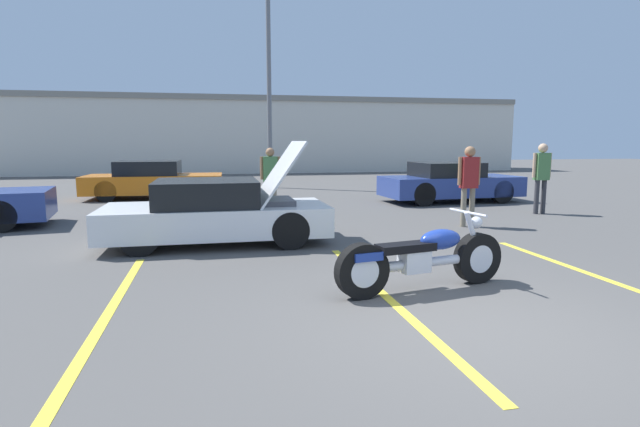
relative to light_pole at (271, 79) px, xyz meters
The scene contains 13 objects.
ground_plane 16.10m from the light_pole, 89.24° to the right, with size 80.00×80.00×0.00m, color #514F4C.
parking_stripe_foreground 15.42m from the light_pole, 103.53° to the right, with size 0.12×5.21×0.01m, color yellow.
parking_stripe_middle 15.02m from the light_pole, 91.19° to the right, with size 0.12×5.21×0.01m, color yellow.
parking_stripe_back 15.29m from the light_pole, 78.73° to the right, with size 0.12×5.21×0.01m, color yellow.
far_building 10.78m from the light_pole, 88.89° to the left, with size 32.00×4.20×4.40m.
light_pole is the anchor object (origin of this frame).
motorcycle 14.74m from the light_pole, 89.05° to the right, with size 2.37×0.78×0.97m.
show_car_hood_open 11.56m from the light_pole, 101.88° to the right, with size 4.02×1.80×1.86m.
parked_car_mid_row 6.30m from the light_pole, 145.63° to the right, with size 4.36×1.92×1.22m.
parked_car_right_row 8.37m from the light_pole, 50.51° to the right, with size 4.26×1.97×1.21m.
spectator_near_motorcycle 10.94m from the light_pole, 55.74° to the right, with size 0.52×0.24×1.80m.
spectator_by_show_car 10.99m from the light_pole, 72.74° to the right, with size 0.52×0.23×1.75m.
spectator_midground 7.90m from the light_pole, 96.96° to the right, with size 0.52×0.22×1.69m.
Camera 1 is at (-2.50, -4.40, 1.87)m, focal length 28.00 mm.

